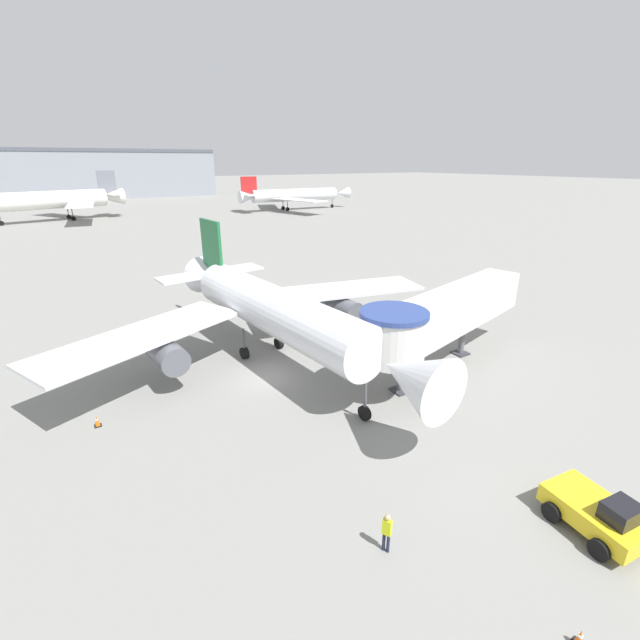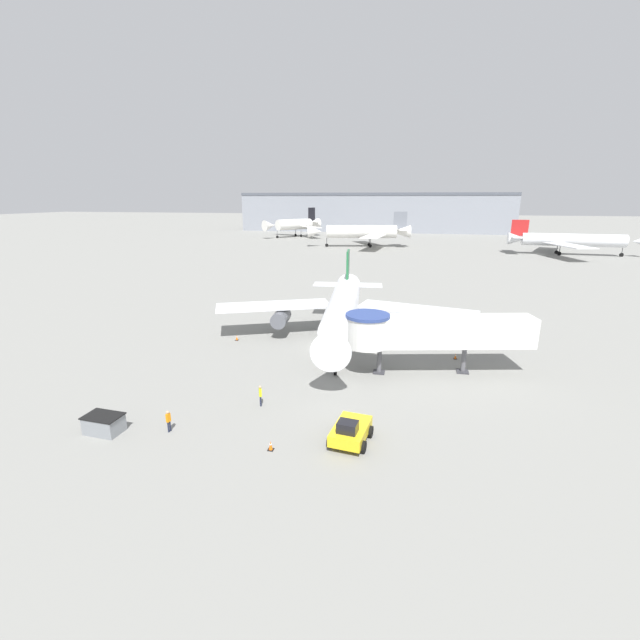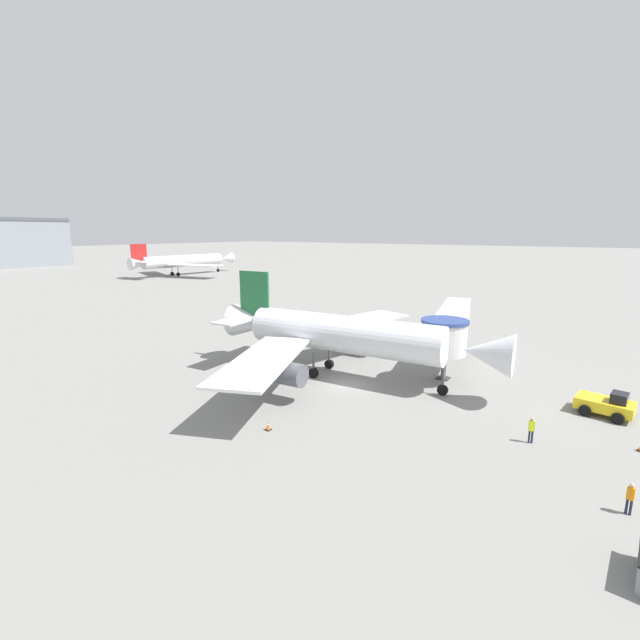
# 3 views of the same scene
# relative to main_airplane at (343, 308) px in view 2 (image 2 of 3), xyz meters

# --- Properties ---
(ground_plane) EXTENTS (800.00, 800.00, 0.00)m
(ground_plane) POSITION_rel_main_airplane_xyz_m (-1.66, -2.18, -3.99)
(ground_plane) COLOR gray
(main_airplane) EXTENTS (31.30, 27.61, 9.42)m
(main_airplane) POSITION_rel_main_airplane_xyz_m (0.00, 0.00, 0.00)
(main_airplane) COLOR silver
(main_airplane) RESTS_ON ground_plane
(jet_bridge) EXTENTS (17.45, 6.93, 5.83)m
(jet_bridge) POSITION_rel_main_airplane_xyz_m (9.11, -7.53, 0.17)
(jet_bridge) COLOR silver
(jet_bridge) RESTS_ON ground_plane
(pushback_tug_yellow) EXTENTS (2.91, 3.92, 1.93)m
(pushback_tug_yellow) POSITION_rel_main_airplane_xyz_m (4.16, -21.11, -3.14)
(pushback_tug_yellow) COLOR yellow
(pushback_tug_yellow) RESTS_ON ground_plane
(service_container_gray) EXTENTS (2.72, 1.83, 1.33)m
(service_container_gray) POSITION_rel_main_airplane_xyz_m (-13.16, -23.68, -3.32)
(service_container_gray) COLOR gray
(service_container_gray) RESTS_ON ground_plane
(traffic_cone_port_wing) EXTENTS (0.38, 0.38, 0.64)m
(traffic_cone_port_wing) POSITION_rel_main_airplane_xyz_m (-12.17, -2.44, -3.69)
(traffic_cone_port_wing) COLOR black
(traffic_cone_port_wing) RESTS_ON ground_plane
(traffic_cone_apron_front) EXTENTS (0.40, 0.40, 0.66)m
(traffic_cone_apron_front) POSITION_rel_main_airplane_xyz_m (-0.85, -23.21, -3.68)
(traffic_cone_apron_front) COLOR black
(traffic_cone_apron_front) RESTS_ON ground_plane
(traffic_cone_starboard_wing) EXTENTS (0.35, 0.35, 0.59)m
(traffic_cone_starboard_wing) POSITION_rel_main_airplane_xyz_m (12.46, -3.15, -3.71)
(traffic_cone_starboard_wing) COLOR black
(traffic_cone_starboard_wing) RESTS_ON ground_plane
(ground_crew_marshaller) EXTENTS (0.33, 0.39, 1.76)m
(ground_crew_marshaller) POSITION_rel_main_airplane_xyz_m (-3.69, -17.41, -2.98)
(ground_crew_marshaller) COLOR #1E2338
(ground_crew_marshaller) RESTS_ON ground_plane
(ground_crew_wing_walker) EXTENTS (0.26, 0.35, 1.64)m
(ground_crew_wing_walker) POSITION_rel_main_airplane_xyz_m (-8.70, -22.58, -3.04)
(ground_crew_wing_walker) COLOR #1E2338
(ground_crew_wing_walker) RESTS_ON ground_plane
(background_jet_red_tail) EXTENTS (36.43, 36.73, 9.89)m
(background_jet_red_tail) POSITION_rel_main_airplane_xyz_m (50.93, 91.09, 0.36)
(background_jet_red_tail) COLOR silver
(background_jet_red_tail) RESTS_ON ground_plane
(background_jet_gray_tail) EXTENTS (34.64, 34.47, 11.66)m
(background_jet_gray_tail) POSITION_rel_main_airplane_xyz_m (-9.95, 99.57, 1.10)
(background_jet_gray_tail) COLOR white
(background_jet_gray_tail) RESTS_ON ground_plane
(background_jet_black_tail) EXTENTS (25.71, 24.81, 12.02)m
(background_jet_black_tail) POSITION_rel_main_airplane_xyz_m (-42.85, 131.05, 1.25)
(background_jet_black_tail) COLOR white
(background_jet_black_tail) RESTS_ON ground_plane
(terminal_building) EXTENTS (129.96, 23.94, 18.40)m
(terminal_building) POSITION_rel_main_airplane_xyz_m (-13.90, 172.82, 5.22)
(terminal_building) COLOR gray
(terminal_building) RESTS_ON ground_plane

